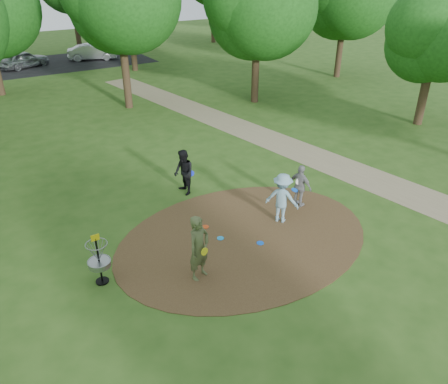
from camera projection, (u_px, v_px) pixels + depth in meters
ground at (244, 238)px, 13.83m from camera, size 100.00×100.00×0.00m
dirt_clearing at (244, 237)px, 13.83m from camera, size 8.40×8.40×0.02m
footpath at (344, 169)px, 18.37m from camera, size 7.55×39.89×0.01m
parking_lot at (64, 62)px, 37.17m from camera, size 14.00×8.00×0.01m
player_observer_with_disc at (199, 248)px, 11.69m from camera, size 0.82×0.67×1.93m
player_throwing_with_disc at (282, 198)px, 14.32m from camera, size 1.27×1.29×1.74m
player_walking_with_disc at (184, 172)px, 16.06m from camera, size 0.75×0.87×1.72m
player_waiting_with_disc at (300, 186)px, 15.25m from camera, size 0.58×0.99×1.57m
disc_ground_cyan at (220, 238)px, 13.75m from camera, size 0.22×0.22×0.02m
disc_ground_blue at (260, 243)px, 13.52m from camera, size 0.22×0.22×0.02m
disc_ground_red at (205, 227)px, 14.34m from camera, size 0.22×0.22×0.02m
car_left at (23, 59)px, 35.06m from camera, size 4.25×3.08×1.35m
car_right at (92, 52)px, 37.78m from camera, size 4.30×2.58×1.34m
disc_golf_basket at (98, 256)px, 11.54m from camera, size 0.63×0.63×1.54m
tree_ring at (146, 20)px, 20.34m from camera, size 37.47×46.11×9.79m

